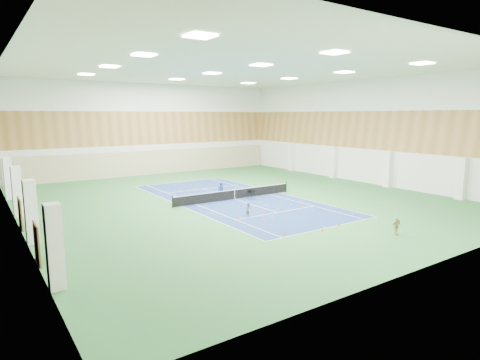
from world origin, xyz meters
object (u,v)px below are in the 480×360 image
(child_court, at_px, (249,210))
(child_apron, at_px, (396,226))
(coach, at_px, (221,191))
(ball_cart, at_px, (251,195))
(tennis_net, at_px, (235,193))

(child_court, relative_size, child_apron, 0.92)
(child_court, bearing_deg, coach, 69.84)
(coach, bearing_deg, child_apron, 104.66)
(coach, xyz_separation_m, ball_cart, (2.40, -1.59, -0.36))
(tennis_net, height_order, child_court, child_court)
(tennis_net, height_order, coach, coach)
(child_court, xyz_separation_m, ball_cart, (3.92, 5.10, -0.09))
(tennis_net, height_order, child_apron, child_apron)
(child_court, height_order, child_apron, child_apron)
(tennis_net, xyz_separation_m, ball_cart, (1.24, -0.99, -0.09))
(child_apron, xyz_separation_m, ball_cart, (-1.36, 14.63, -0.14))
(child_apron, relative_size, ball_cart, 1.29)
(tennis_net, relative_size, child_court, 11.61)
(coach, relative_size, child_court, 1.50)
(child_apron, bearing_deg, ball_cart, 105.62)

